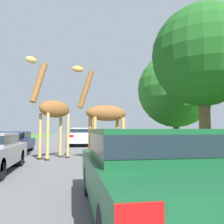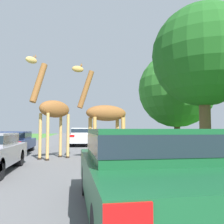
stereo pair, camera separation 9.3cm
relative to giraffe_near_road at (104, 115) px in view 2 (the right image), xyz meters
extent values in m
cube|color=#5B5B5E|center=(-2.09, 18.13, -2.11)|extent=(8.21, 120.00, 0.00)
cylinder|color=tan|center=(-0.52, -0.47, -1.12)|extent=(0.18, 0.18, 1.97)
cylinder|color=#2D2319|center=(-0.52, -0.47, -2.06)|extent=(0.23, 0.23, 0.11)
cylinder|color=tan|center=(-0.68, 0.14, -1.12)|extent=(0.18, 0.18, 1.97)
cylinder|color=#2D2319|center=(-0.68, 0.14, -2.06)|extent=(0.23, 0.23, 0.11)
cylinder|color=tan|center=(0.90, -0.08, -1.12)|extent=(0.18, 0.18, 1.97)
cylinder|color=#2D2319|center=(0.90, -0.08, -2.06)|extent=(0.23, 0.23, 0.11)
cylinder|color=tan|center=(0.74, 0.52, -1.12)|extent=(0.18, 0.18, 1.97)
cylinder|color=#2D2319|center=(0.74, 0.52, -2.06)|extent=(0.23, 0.23, 0.11)
ellipsoid|color=brown|center=(0.11, 0.03, 0.08)|extent=(2.22, 1.26, 0.78)
cylinder|color=brown|center=(-0.93, -0.25, 1.18)|extent=(0.86, 0.46, 1.86)
ellipsoid|color=tan|center=(-1.32, -0.35, 2.12)|extent=(0.60, 0.38, 0.30)
cylinder|color=tan|center=(1.07, 0.29, -0.47)|extent=(0.06, 0.06, 1.08)
cone|color=brown|center=(-1.14, -0.37, 2.35)|extent=(0.07, 0.07, 0.16)
cone|color=brown|center=(-1.17, -0.25, 2.35)|extent=(0.07, 0.07, 0.16)
cylinder|color=tan|center=(-2.63, -0.46, -1.04)|extent=(0.14, 0.14, 2.14)
cylinder|color=#2D2319|center=(-2.63, -0.46, -2.07)|extent=(0.18, 0.18, 0.08)
cylinder|color=tan|center=(-3.01, -0.06, -1.04)|extent=(0.14, 0.14, 2.14)
cylinder|color=#2D2319|center=(-3.01, -0.06, -2.07)|extent=(0.18, 0.18, 0.08)
cylinder|color=tan|center=(-1.75, 0.37, -1.04)|extent=(0.14, 0.14, 2.14)
cylinder|color=#2D2319|center=(-1.75, 0.37, -2.07)|extent=(0.18, 0.18, 0.08)
cylinder|color=tan|center=(-2.13, 0.77, -1.04)|extent=(0.14, 0.14, 2.14)
cylinder|color=#2D2319|center=(-2.13, 0.77, -2.07)|extent=(0.18, 0.18, 0.08)
ellipsoid|color=brown|center=(-2.38, 0.16, 0.25)|extent=(1.70, 1.66, 0.83)
cylinder|color=brown|center=(-3.07, -0.49, 1.38)|extent=(0.82, 0.79, 1.89)
ellipsoid|color=tan|center=(-3.36, -0.76, 2.33)|extent=(0.57, 0.56, 0.30)
cylinder|color=tan|center=(-1.78, 0.72, -0.33)|extent=(0.05, 0.05, 1.17)
cone|color=brown|center=(-3.19, -0.70, 2.56)|extent=(0.07, 0.07, 0.16)
cone|color=brown|center=(-3.28, -0.60, 2.56)|extent=(0.07, 0.07, 0.16)
cube|color=#144C28|center=(-0.32, -7.61, -1.53)|extent=(1.96, 4.39, 0.63)
cube|color=#144C28|center=(-0.32, -7.61, -0.96)|extent=(1.77, 1.98, 0.50)
cube|color=#19232D|center=(-0.32, -7.61, -0.94)|extent=(1.79, 2.00, 0.30)
cube|color=red|center=(-1.13, -9.82, -1.30)|extent=(0.35, 0.03, 0.15)
cylinder|color=black|center=(-1.11, -6.29, -1.80)|extent=(0.39, 0.62, 0.62)
cylinder|color=black|center=(0.46, -6.29, -1.80)|extent=(0.39, 0.62, 0.62)
cube|color=navy|center=(-4.96, 3.24, -1.58)|extent=(1.88, 4.79, 0.55)
cube|color=navy|center=(-4.96, 3.24, -1.07)|extent=(1.69, 2.15, 0.46)
cube|color=#19232D|center=(-4.96, 3.24, -1.05)|extent=(1.71, 2.18, 0.28)
cube|color=red|center=(-4.19, 0.84, -1.38)|extent=(0.34, 0.03, 0.13)
cylinder|color=black|center=(-5.71, 4.68, -1.81)|extent=(0.38, 0.60, 0.60)
cylinder|color=black|center=(-4.21, 4.68, -1.81)|extent=(0.38, 0.60, 0.60)
cylinder|color=black|center=(-4.21, 1.80, -1.81)|extent=(0.38, 0.60, 0.60)
cube|color=silver|center=(-0.77, 9.19, -1.46)|extent=(1.96, 4.74, 0.69)
cube|color=silver|center=(-0.77, 9.19, -0.86)|extent=(1.76, 2.13, 0.52)
cube|color=#19232D|center=(-0.77, 9.19, -0.83)|extent=(1.78, 2.15, 0.31)
cube|color=red|center=(-1.57, 6.81, -1.22)|extent=(0.35, 0.03, 0.16)
cube|color=red|center=(0.03, 6.81, -1.22)|extent=(0.35, 0.03, 0.16)
cylinder|color=black|center=(-1.56, 10.61, -1.75)|extent=(0.39, 0.71, 0.71)
cylinder|color=black|center=(0.01, 10.61, -1.75)|extent=(0.39, 0.71, 0.71)
cylinder|color=black|center=(-1.56, 7.77, -1.75)|extent=(0.39, 0.71, 0.71)
cylinder|color=black|center=(0.01, 7.77, -1.75)|extent=(0.39, 0.71, 0.71)
cube|color=#561914|center=(0.19, 15.13, -1.53)|extent=(1.90, 4.49, 0.59)
cube|color=#561914|center=(0.19, 15.13, -0.95)|extent=(1.71, 2.02, 0.58)
cube|color=#19232D|center=(0.19, 15.13, -0.92)|extent=(1.73, 2.04, 0.35)
cube|color=red|center=(-0.59, 12.87, -1.32)|extent=(0.34, 0.03, 0.14)
cube|color=red|center=(0.97, 12.87, -1.32)|extent=(0.34, 0.03, 0.14)
cylinder|color=black|center=(-0.57, 16.48, -1.77)|extent=(0.38, 0.68, 0.68)
cylinder|color=black|center=(0.95, 16.48, -1.77)|extent=(0.38, 0.68, 0.68)
cylinder|color=black|center=(-0.57, 13.78, -1.77)|extent=(0.38, 0.68, 0.68)
cylinder|color=black|center=(0.95, 13.78, -1.77)|extent=(0.38, 0.68, 0.68)
cylinder|color=black|center=(-3.58, -1.89, -1.80)|extent=(0.37, 0.62, 0.62)
cylinder|color=brown|center=(6.52, 5.98, -0.29)|extent=(0.46, 0.46, 3.63)
sphere|color=#2D7028|center=(6.52, 5.98, 2.41)|extent=(5.94, 5.94, 5.94)
cylinder|color=brown|center=(4.97, -0.60, 0.07)|extent=(0.55, 0.55, 4.36)
sphere|color=#1E561E|center=(4.97, -0.60, 3.02)|extent=(5.15, 5.15, 5.15)
camera|label=1|loc=(-1.60, -11.44, -0.72)|focal=38.00mm
camera|label=2|loc=(-1.51, -11.46, -0.72)|focal=38.00mm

